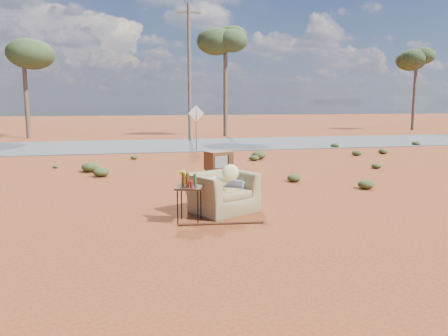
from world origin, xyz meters
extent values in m
plane|color=#93421D|center=(0.00, 0.00, 0.00)|extent=(140.00, 140.00, 0.00)
cube|color=#565659|center=(0.00, 15.00, 0.02)|extent=(140.00, 7.00, 0.04)
imported|color=olive|center=(0.14, 0.21, 0.56)|extent=(1.53, 1.33, 1.13)
ellipsoid|color=#F5ED95|center=(0.06, 0.23, 0.66)|extent=(0.41, 0.41, 0.24)
ellipsoid|color=#F5ED95|center=(0.29, 0.04, 0.87)|extent=(0.36, 0.18, 0.36)
cube|color=#213897|center=(0.62, 0.58, 0.33)|extent=(0.86, 0.99, 0.66)
cube|color=black|center=(0.59, 2.63, 0.52)|extent=(0.68, 0.60, 0.03)
cylinder|color=black|center=(0.41, 2.36, 0.26)|extent=(0.03, 0.03, 0.52)
cylinder|color=black|center=(0.91, 2.53, 0.26)|extent=(0.03, 0.03, 0.52)
cylinder|color=black|center=(0.28, 2.74, 0.26)|extent=(0.03, 0.03, 0.52)
cylinder|color=black|center=(0.77, 2.91, 0.26)|extent=(0.03, 0.03, 0.52)
cube|color=brown|center=(0.59, 2.63, 0.78)|extent=(0.77, 0.68, 0.50)
cube|color=slate|center=(0.60, 2.36, 0.78)|extent=(0.37, 0.15, 0.31)
cube|color=#472D19|center=(0.89, 2.46, 0.78)|extent=(0.14, 0.07, 0.35)
cube|color=#3A2215|center=(-0.65, -0.43, 0.69)|extent=(0.62, 0.62, 0.04)
cylinder|color=black|center=(-0.89, -0.55, 0.34)|extent=(0.02, 0.02, 0.69)
cylinder|color=black|center=(-0.52, -0.67, 0.34)|extent=(0.02, 0.02, 0.69)
cylinder|color=black|center=(-0.77, -0.18, 0.34)|extent=(0.02, 0.02, 0.69)
cylinder|color=black|center=(-0.40, -0.30, 0.34)|extent=(0.02, 0.02, 0.69)
cylinder|color=#4A2B0C|center=(-0.74, -0.34, 0.83)|extent=(0.07, 0.07, 0.26)
cylinder|color=#4A2B0C|center=(-0.69, -0.49, 0.84)|extent=(0.06, 0.06, 0.27)
cylinder|color=#224F27|center=(-0.52, -0.36, 0.82)|extent=(0.06, 0.06, 0.24)
cylinder|color=#B40E22|center=(-0.62, -0.54, 0.77)|extent=(0.06, 0.06, 0.13)
cylinder|color=silver|center=(-0.74, -0.24, 0.78)|extent=(0.08, 0.08, 0.14)
ellipsoid|color=#FDFA1A|center=(-0.74, -0.24, 0.93)|extent=(0.16, 0.16, 0.12)
cylinder|color=#452612|center=(-0.08, -0.75, 0.02)|extent=(1.64, 0.22, 0.04)
cylinder|color=brown|center=(1.50, 12.00, 1.00)|extent=(0.06, 0.06, 2.00)
cube|color=silver|center=(1.50, 12.00, 1.80)|extent=(0.78, 0.04, 0.78)
cylinder|color=brown|center=(-8.00, 22.00, 3.00)|extent=(0.28, 0.28, 6.00)
ellipsoid|color=#394E28|center=(-8.00, 22.00, 5.50)|extent=(3.20, 3.20, 2.20)
cylinder|color=brown|center=(5.00, 21.00, 3.50)|extent=(0.28, 0.28, 7.00)
ellipsoid|color=#394E28|center=(5.00, 21.00, 6.50)|extent=(3.20, 3.20, 2.20)
cylinder|color=brown|center=(22.00, 24.00, 3.25)|extent=(0.28, 0.28, 6.50)
ellipsoid|color=#394E28|center=(22.00, 24.00, 6.00)|extent=(3.20, 3.20, 2.20)
cylinder|color=brown|center=(2.00, 17.50, 4.00)|extent=(0.20, 0.20, 8.00)
cube|color=brown|center=(2.00, 17.50, 7.50)|extent=(1.40, 0.10, 0.10)
ellipsoid|color=#435324|center=(4.50, 1.80, 0.12)|extent=(0.44, 0.44, 0.24)
ellipsoid|color=#435324|center=(-3.00, 6.50, 0.17)|extent=(0.60, 0.60, 0.33)
ellipsoid|color=#435324|center=(6.80, 5.00, 0.10)|extent=(0.36, 0.36, 0.20)
ellipsoid|color=#435324|center=(3.20, 8.00, 0.11)|extent=(0.40, 0.40, 0.22)
ellipsoid|color=#435324|center=(-1.50, 9.50, 0.08)|extent=(0.30, 0.30, 0.17)
camera|label=1|loc=(-1.82, -8.68, 2.33)|focal=35.00mm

